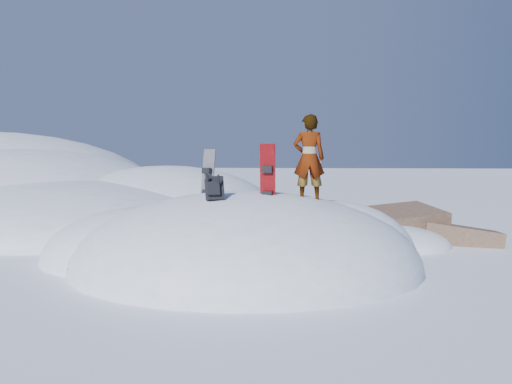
# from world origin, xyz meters

# --- Properties ---
(ground) EXTENTS (120.00, 120.00, 0.00)m
(ground) POSITION_xyz_m (0.00, 0.00, 0.00)
(ground) COLOR white
(ground) RESTS_ON ground
(snow_mound) EXTENTS (8.00, 6.00, 3.00)m
(snow_mound) POSITION_xyz_m (-0.17, 0.24, 0.00)
(snow_mound) COLOR white
(snow_mound) RESTS_ON ground
(snow_ridge) EXTENTS (21.50, 18.50, 6.40)m
(snow_ridge) POSITION_xyz_m (-10.43, 9.85, 0.00)
(snow_ridge) COLOR white
(snow_ridge) RESTS_ON ground
(rock_outcrop) EXTENTS (4.68, 4.41, 1.68)m
(rock_outcrop) POSITION_xyz_m (3.72, 3.01, 0.01)
(rock_outcrop) COLOR brown
(rock_outcrop) RESTS_ON ground
(snowboard_red) EXTENTS (0.31, 0.22, 1.61)m
(snowboard_red) POSITION_xyz_m (0.48, -0.34, 1.66)
(snowboard_red) COLOR #B50910
(snowboard_red) RESTS_ON snow_mound
(snowboard_dark) EXTENTS (0.37, 0.36, 1.51)m
(snowboard_dark) POSITION_xyz_m (-0.83, 0.47, 1.61)
(snowboard_dark) COLOR black
(snowboard_dark) RESTS_ON snow_mound
(backpack) EXTENTS (0.42, 0.48, 0.53)m
(backpack) POSITION_xyz_m (-0.47, -0.86, 1.61)
(backpack) COLOR black
(backpack) RESTS_ON snow_mound
(gear_pile) EXTENTS (0.96, 0.74, 0.25)m
(gear_pile) POSITION_xyz_m (-2.73, -0.98, 0.12)
(gear_pile) COLOR black
(gear_pile) RESTS_ON ground
(person) EXTENTS (0.64, 0.43, 1.69)m
(person) POSITION_xyz_m (1.27, -0.04, 2.16)
(person) COLOR slate
(person) RESTS_ON snow_mound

